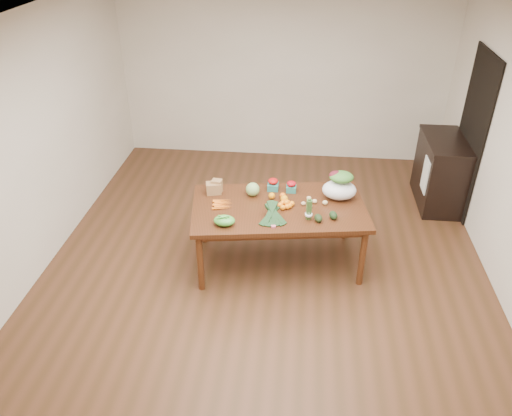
# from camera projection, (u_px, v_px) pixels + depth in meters

# --- Properties ---
(floor) EXTENTS (6.00, 6.00, 0.00)m
(floor) POSITION_uv_depth(u_px,v_px,m) (265.00, 266.00, 5.75)
(floor) COLOR #522F1C
(floor) RESTS_ON ground
(ceiling) EXTENTS (5.00, 6.00, 0.02)m
(ceiling) POSITION_uv_depth(u_px,v_px,m) (268.00, 20.00, 4.33)
(ceiling) COLOR white
(ceiling) RESTS_ON room_walls
(room_walls) EXTENTS (5.02, 6.02, 2.70)m
(room_walls) POSITION_uv_depth(u_px,v_px,m) (267.00, 160.00, 5.04)
(room_walls) COLOR silver
(room_walls) RESTS_ON floor
(dining_table) EXTENTS (2.01, 1.31, 0.75)m
(dining_table) POSITION_uv_depth(u_px,v_px,m) (278.00, 234.00, 5.63)
(dining_table) COLOR #431F0F
(dining_table) RESTS_ON floor
(doorway_dark) EXTENTS (0.02, 1.00, 2.10)m
(doorway_dark) POSITION_uv_depth(u_px,v_px,m) (471.00, 135.00, 6.33)
(doorway_dark) COLOR black
(doorway_dark) RESTS_ON floor
(cabinet) EXTENTS (0.52, 1.02, 0.94)m
(cabinet) POSITION_uv_depth(u_px,v_px,m) (440.00, 172.00, 6.73)
(cabinet) COLOR black
(cabinet) RESTS_ON floor
(dish_towel) EXTENTS (0.02, 0.28, 0.45)m
(dish_towel) POSITION_uv_depth(u_px,v_px,m) (425.00, 175.00, 6.47)
(dish_towel) COLOR white
(dish_towel) RESTS_ON cabinet
(paper_bag) EXTENTS (0.25, 0.22, 0.16)m
(paper_bag) POSITION_uv_depth(u_px,v_px,m) (214.00, 187.00, 5.63)
(paper_bag) COLOR olive
(paper_bag) RESTS_ON dining_table
(cabbage) EXTENTS (0.15, 0.15, 0.15)m
(cabbage) POSITION_uv_depth(u_px,v_px,m) (253.00, 189.00, 5.59)
(cabbage) COLOR #9CB367
(cabbage) RESTS_ON dining_table
(strawberry_basket_a) EXTENTS (0.14, 0.14, 0.11)m
(strawberry_basket_a) POSITION_uv_depth(u_px,v_px,m) (273.00, 185.00, 5.71)
(strawberry_basket_a) COLOR red
(strawberry_basket_a) RESTS_ON dining_table
(strawberry_basket_b) EXTENTS (0.13, 0.13, 0.10)m
(strawberry_basket_b) POSITION_uv_depth(u_px,v_px,m) (291.00, 187.00, 5.68)
(strawberry_basket_b) COLOR #B30B1B
(strawberry_basket_b) RESTS_ON dining_table
(orange_a) EXTENTS (0.07, 0.07, 0.07)m
(orange_a) POSITION_uv_depth(u_px,v_px,m) (272.00, 196.00, 5.55)
(orange_a) COLOR orange
(orange_a) RESTS_ON dining_table
(orange_b) EXTENTS (0.07, 0.07, 0.07)m
(orange_b) POSITION_uv_depth(u_px,v_px,m) (283.00, 196.00, 5.55)
(orange_b) COLOR #ED510E
(orange_b) RESTS_ON dining_table
(orange_c) EXTENTS (0.08, 0.08, 0.08)m
(orange_c) POSITION_uv_depth(u_px,v_px,m) (284.00, 199.00, 5.48)
(orange_c) COLOR #FD9F0F
(orange_c) RESTS_ON dining_table
(mandarin_cluster) EXTENTS (0.20, 0.20, 0.09)m
(mandarin_cluster) POSITION_uv_depth(u_px,v_px,m) (286.00, 204.00, 5.38)
(mandarin_cluster) COLOR orange
(mandarin_cluster) RESTS_ON dining_table
(carrots) EXTENTS (0.25, 0.25, 0.03)m
(carrots) POSITION_uv_depth(u_px,v_px,m) (223.00, 204.00, 5.44)
(carrots) COLOR #E34C13
(carrots) RESTS_ON dining_table
(snap_pea_bag) EXTENTS (0.22, 0.17, 0.10)m
(snap_pea_bag) POSITION_uv_depth(u_px,v_px,m) (224.00, 221.00, 5.09)
(snap_pea_bag) COLOR green
(snap_pea_bag) RESTS_ON dining_table
(kale_bunch) EXTENTS (0.38, 0.44, 0.16)m
(kale_bunch) POSITION_uv_depth(u_px,v_px,m) (273.00, 215.00, 5.12)
(kale_bunch) COLOR black
(kale_bunch) RESTS_ON dining_table
(asparagus_bundle) EXTENTS (0.10, 0.13, 0.26)m
(asparagus_bundle) POSITION_uv_depth(u_px,v_px,m) (309.00, 209.00, 5.13)
(asparagus_bundle) COLOR #4D7C38
(asparagus_bundle) RESTS_ON dining_table
(potato_a) EXTENTS (0.05, 0.05, 0.04)m
(potato_a) POSITION_uv_depth(u_px,v_px,m) (303.00, 203.00, 5.44)
(potato_a) COLOR #D5B37B
(potato_a) RESTS_ON dining_table
(potato_b) EXTENTS (0.05, 0.05, 0.04)m
(potato_b) POSITION_uv_depth(u_px,v_px,m) (310.00, 206.00, 5.39)
(potato_b) COLOR tan
(potato_b) RESTS_ON dining_table
(potato_c) EXTENTS (0.06, 0.05, 0.05)m
(potato_c) POSITION_uv_depth(u_px,v_px,m) (315.00, 201.00, 5.47)
(potato_c) COLOR #DAC57D
(potato_c) RESTS_ON dining_table
(potato_d) EXTENTS (0.05, 0.05, 0.05)m
(potato_d) POSITION_uv_depth(u_px,v_px,m) (309.00, 198.00, 5.53)
(potato_d) COLOR #DDC97F
(potato_d) RESTS_ON dining_table
(potato_e) EXTENTS (0.06, 0.05, 0.05)m
(potato_e) POSITION_uv_depth(u_px,v_px,m) (325.00, 203.00, 5.44)
(potato_e) COLOR #D7B37C
(potato_e) RESTS_ON dining_table
(avocado_a) EXTENTS (0.11, 0.13, 0.08)m
(avocado_a) POSITION_uv_depth(u_px,v_px,m) (318.00, 218.00, 5.15)
(avocado_a) COLOR black
(avocado_a) RESTS_ON dining_table
(avocado_b) EXTENTS (0.11, 0.14, 0.08)m
(avocado_b) POSITION_uv_depth(u_px,v_px,m) (333.00, 215.00, 5.20)
(avocado_b) COLOR black
(avocado_b) RESTS_ON dining_table
(salad_bag) EXTENTS (0.42, 0.34, 0.29)m
(salad_bag) POSITION_uv_depth(u_px,v_px,m) (340.00, 187.00, 5.50)
(salad_bag) COLOR white
(salad_bag) RESTS_ON dining_table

